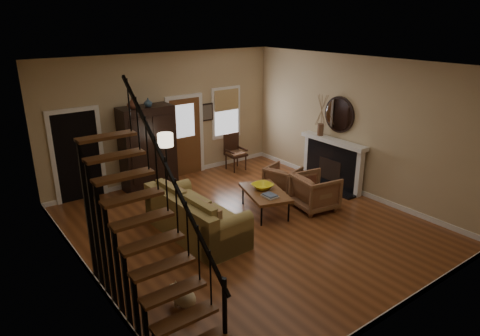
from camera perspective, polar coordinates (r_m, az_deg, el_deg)
room at (r=9.62m, az=-7.33°, el=3.57°), size 7.00×7.33×3.30m
staircase at (r=6.02m, az=-12.50°, el=-5.86°), size 0.94×2.80×3.20m
fireplace at (r=11.08m, az=12.36°, el=1.28°), size 0.33×1.95×2.30m
armoire at (r=10.82m, az=-12.19°, el=2.59°), size 1.30×0.60×2.10m
vase_a at (r=10.32m, az=-14.20°, el=8.34°), size 0.24×0.24×0.25m
vase_b at (r=10.48m, az=-12.16°, el=8.56°), size 0.20×0.20×0.21m
sofa at (r=8.54m, az=-5.88°, el=-6.21°), size 1.12×2.38×0.87m
coffee_table at (r=9.51m, az=3.33°, el=-4.52°), size 1.14×1.50×0.51m
bowl at (r=9.52m, az=3.02°, el=-2.45°), size 0.45×0.45×0.11m
books at (r=9.12m, az=3.99°, el=-3.69°), size 0.24×0.33×0.06m
armchair_left at (r=9.78m, az=10.00°, el=-3.15°), size 1.02×1.00×0.81m
armchair_right at (r=10.55m, az=5.73°, el=-1.56°), size 0.94×0.92×0.69m
floor_lamp at (r=10.24m, az=-9.71°, el=0.27°), size 0.48×0.48×1.59m
side_chair at (r=12.04m, az=-0.56°, el=2.09°), size 0.54×0.54×1.02m
dog at (r=6.69m, az=-7.47°, el=-16.89°), size 0.38×0.54×0.36m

